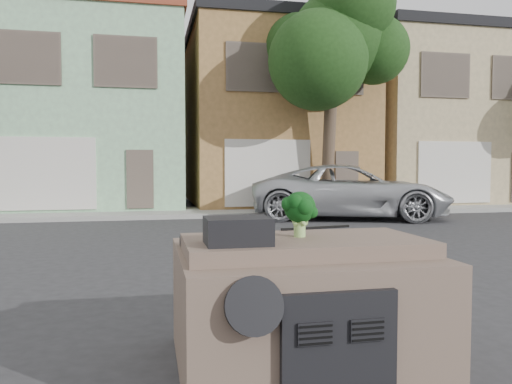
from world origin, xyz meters
name	(u,v)px	position (x,y,z in m)	size (l,w,h in m)	color
ground_plane	(237,284)	(0.00, 0.00, 0.00)	(120.00, 120.00, 0.00)	#303033
sidewalk	(186,212)	(0.00, 10.50, 0.07)	(40.00, 3.00, 0.15)	gray
townhouse_mint	(92,115)	(-3.50, 14.50, 3.77)	(7.20, 8.20, 7.55)	#91C396
townhouse_tan	(270,119)	(4.00, 14.50, 3.77)	(7.20, 8.20, 7.55)	olive
townhouse_beige	(425,122)	(11.50, 14.50, 3.77)	(7.20, 8.20, 7.55)	tan
silver_pickup	(350,218)	(5.13, 8.12, 0.00)	(2.90, 6.30, 1.75)	silver
tree_near	(329,93)	(5.00, 9.80, 4.25)	(4.40, 4.00, 8.50)	#1C3D15
car_dashboard	(298,301)	(0.00, -3.00, 0.56)	(2.00, 1.80, 1.12)	brown
instrument_hump	(238,231)	(-0.58, -3.35, 1.22)	(0.48, 0.38, 0.20)	black
wiper_arm	(316,228)	(0.28, -2.62, 1.13)	(0.70, 0.03, 0.02)	black
broccoli	(300,214)	(-0.02, -3.08, 1.31)	(0.31, 0.31, 0.38)	black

